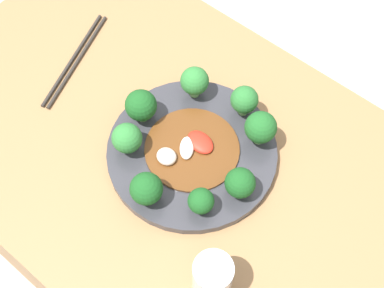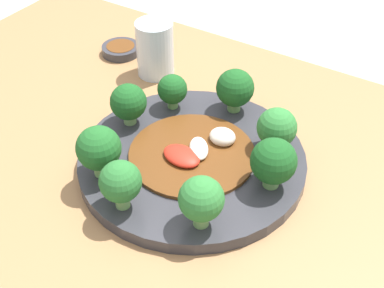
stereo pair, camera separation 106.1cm
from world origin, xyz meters
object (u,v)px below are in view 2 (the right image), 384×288
(broccoli_west, at_px, (274,162))
(stirfry_center, at_px, (195,152))
(plate, at_px, (192,160))
(sauce_dish, at_px, (121,49))
(broccoli_northwest, at_px, (201,200))
(broccoli_southwest, at_px, (277,128))
(broccoli_northeast, at_px, (99,149))
(broccoli_east, at_px, (128,103))
(drinking_glass, at_px, (155,49))
(broccoli_north, at_px, (120,182))
(broccoli_southeast, at_px, (172,90))
(broccoli_south, at_px, (235,88))

(broccoli_west, relative_size, stirfry_center, 0.41)
(plate, relative_size, sauce_dish, 4.60)
(broccoli_northwest, xyz_separation_m, broccoli_southwest, (-0.01, -0.17, -0.00))
(broccoli_northeast, bearing_deg, broccoli_east, -71.37)
(broccoli_northeast, xyz_separation_m, drinking_glass, (0.10, -0.26, -0.01))
(broccoli_northeast, height_order, drinking_glass, drinking_glass)
(broccoli_east, xyz_separation_m, stirfry_center, (-0.12, 0.01, -0.03))
(plate, xyz_separation_m, broccoli_east, (0.11, -0.01, 0.04))
(drinking_glass, distance_m, sauce_dish, 0.10)
(broccoli_east, distance_m, broccoli_north, 0.16)
(broccoli_southwest, bearing_deg, broccoli_southeast, -2.56)
(drinking_glass, bearing_deg, stirfry_center, 138.00)
(stirfry_center, xyz_separation_m, drinking_glass, (0.18, -0.16, 0.02))
(broccoli_west, height_order, broccoli_south, broccoli_west)
(broccoli_northeast, relative_size, broccoli_southwest, 1.11)
(broccoli_southeast, relative_size, drinking_glass, 0.58)
(plate, distance_m, broccoli_southwest, 0.12)
(broccoli_northwest, relative_size, sauce_dish, 1.02)
(broccoli_north, xyz_separation_m, broccoli_southwest, (-0.11, -0.19, -0.00))
(broccoli_southwest, distance_m, sauce_dish, 0.37)
(broccoli_northeast, distance_m, broccoli_south, 0.23)
(plate, xyz_separation_m, broccoli_northwest, (-0.07, 0.10, 0.05))
(broccoli_east, relative_size, broccoli_south, 0.94)
(sauce_dish, bearing_deg, drinking_glass, 168.22)
(broccoli_northwest, bearing_deg, broccoli_east, -30.12)
(broccoli_southeast, height_order, broccoli_northeast, broccoli_northeast)
(broccoli_west, distance_m, drinking_glass, 0.33)
(broccoli_southeast, distance_m, broccoli_west, 0.21)
(plate, height_order, stirfry_center, stirfry_center)
(plate, bearing_deg, broccoli_south, -88.67)
(broccoli_southwest, bearing_deg, broccoli_west, 111.98)
(plate, distance_m, broccoli_northeast, 0.13)
(plate, distance_m, stirfry_center, 0.01)
(broccoli_southeast, bearing_deg, broccoli_north, 107.26)
(broccoli_northeast, distance_m, sauce_dish, 0.34)
(broccoli_east, bearing_deg, stirfry_center, 175.51)
(plate, bearing_deg, broccoli_north, 80.03)
(broccoli_southwest, bearing_deg, broccoli_south, -29.09)
(plate, xyz_separation_m, broccoli_north, (0.02, 0.12, 0.05))
(broccoli_northwest, distance_m, broccoli_south, 0.23)
(plate, relative_size, broccoli_south, 4.60)
(plate, xyz_separation_m, broccoli_southwest, (-0.09, -0.07, 0.05))
(broccoli_southeast, distance_m, stirfry_center, 0.12)
(broccoli_east, relative_size, broccoli_southwest, 0.96)
(plate, bearing_deg, broccoli_east, -6.28)
(broccoli_west, bearing_deg, broccoli_south, -44.63)
(broccoli_northeast, xyz_separation_m, broccoli_northwest, (-0.15, 0.00, -0.00))
(broccoli_south, height_order, stirfry_center, broccoli_south)
(broccoli_northwest, bearing_deg, drinking_glass, -46.23)
(drinking_glass, bearing_deg, sauce_dish, -11.78)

